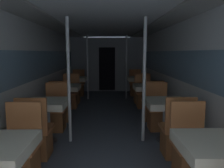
{
  "coord_description": "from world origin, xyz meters",
  "views": [
    {
      "loc": [
        0.01,
        -1.18,
        1.54
      ],
      "look_at": [
        0.09,
        2.55,
        1.0
      ],
      "focal_mm": 35.0,
      "sensor_mm": 36.0,
      "label": 1
    }
  ],
  "objects_px": {
    "chair_left_near_2": "(61,108)",
    "dining_table_right_3": "(138,80)",
    "chair_right_near_3": "(140,94)",
    "chair_left_far_0": "(21,158)",
    "chair_left_far_3": "(78,88)",
    "chair_right_far_2": "(144,97)",
    "chair_left_far_2": "(70,98)",
    "chair_right_near_1": "(176,137)",
    "chair_right_near_2": "(152,108)",
    "support_pole_right_3": "(126,67)",
    "dining_table_right_1": "(166,105)",
    "support_pole_left_3": "(88,67)",
    "dining_table_left_1": "(47,106)",
    "chair_left_near_1": "(37,139)",
    "dining_table_right_0": "(216,151)",
    "dining_table_left_2": "(66,89)",
    "chair_right_far_1": "(158,115)",
    "dining_table_right_2": "(148,89)",
    "dining_table_left_3": "(76,80)",
    "support_pole_left_1": "(69,81)",
    "chair_right_far_0": "(191,156)",
    "chair_right_far_3": "(136,87)",
    "support_pole_right_1": "(144,81)",
    "chair_left_far_1": "(55,116)",
    "chair_left_near_3": "(73,94)"
  },
  "relations": [
    {
      "from": "chair_left_far_2",
      "to": "dining_table_right_3",
      "type": "xyz_separation_m",
      "value": [
        2.06,
        1.18,
        0.35
      ]
    },
    {
      "from": "chair_right_far_1",
      "to": "support_pole_right_1",
      "type": "distance_m",
      "value": 1.05
    },
    {
      "from": "support_pole_left_3",
      "to": "dining_table_left_2",
      "type": "bearing_deg",
      "value": -102.55
    },
    {
      "from": "dining_table_right_3",
      "to": "support_pole_left_3",
      "type": "bearing_deg",
      "value": 180.0
    },
    {
      "from": "chair_right_near_3",
      "to": "chair_left_near_2",
      "type": "bearing_deg",
      "value": -139.52
    },
    {
      "from": "dining_table_left_2",
      "to": "support_pole_right_3",
      "type": "height_order",
      "value": "support_pole_right_3"
    },
    {
      "from": "chair_left_far_2",
      "to": "chair_right_near_1",
      "type": "height_order",
      "value": "same"
    },
    {
      "from": "dining_table_left_3",
      "to": "support_pole_right_3",
      "type": "distance_m",
      "value": 1.73
    },
    {
      "from": "chair_right_far_1",
      "to": "dining_table_right_3",
      "type": "height_order",
      "value": "chair_right_far_1"
    },
    {
      "from": "dining_table_left_3",
      "to": "dining_table_right_2",
      "type": "distance_m",
      "value": 2.71
    },
    {
      "from": "chair_left_far_0",
      "to": "chair_left_far_2",
      "type": "relative_size",
      "value": 1.0
    },
    {
      "from": "support_pole_right_1",
      "to": "dining_table_left_3",
      "type": "bearing_deg",
      "value": 115.39
    },
    {
      "from": "dining_table_left_2",
      "to": "support_pole_right_1",
      "type": "bearing_deg",
      "value": -46.49
    },
    {
      "from": "dining_table_left_1",
      "to": "chair_left_near_1",
      "type": "xyz_separation_m",
      "value": [
        0.0,
        -0.59,
        -0.35
      ]
    },
    {
      "from": "dining_table_right_0",
      "to": "chair_right_far_3",
      "type": "relative_size",
      "value": 0.78
    },
    {
      "from": "chair_left_far_1",
      "to": "dining_table_right_3",
      "type": "distance_m",
      "value": 3.61
    },
    {
      "from": "dining_table_right_2",
      "to": "chair_left_near_2",
      "type": "bearing_deg",
      "value": -164.16
    },
    {
      "from": "dining_table_right_2",
      "to": "dining_table_left_3",
      "type": "bearing_deg",
      "value": 139.52
    },
    {
      "from": "support_pole_left_3",
      "to": "chair_right_near_1",
      "type": "relative_size",
      "value": 2.27
    },
    {
      "from": "support_pole_left_3",
      "to": "dining_table_right_0",
      "type": "bearing_deg",
      "value": -72.44
    },
    {
      "from": "chair_left_near_2",
      "to": "dining_table_right_3",
      "type": "height_order",
      "value": "chair_left_near_2"
    },
    {
      "from": "chair_right_near_1",
      "to": "chair_right_far_3",
      "type": "xyz_separation_m",
      "value": [
        0.0,
        4.69,
        0.0
      ]
    },
    {
      "from": "chair_left_far_1",
      "to": "chair_right_far_3",
      "type": "distance_m",
      "value": 4.08
    },
    {
      "from": "dining_table_left_1",
      "to": "chair_left_near_2",
      "type": "bearing_deg",
      "value": 90.0
    },
    {
      "from": "chair_left_near_1",
      "to": "dining_table_right_2",
      "type": "relative_size",
      "value": 1.28
    },
    {
      "from": "dining_table_right_0",
      "to": "chair_left_far_0",
      "type": "bearing_deg",
      "value": 164.16
    },
    {
      "from": "dining_table_left_3",
      "to": "support_pole_right_3",
      "type": "height_order",
      "value": "support_pole_right_3"
    },
    {
      "from": "chair_left_far_0",
      "to": "support_pole_left_3",
      "type": "height_order",
      "value": "support_pole_left_3"
    },
    {
      "from": "dining_table_right_0",
      "to": "dining_table_right_1",
      "type": "bearing_deg",
      "value": 90.0
    },
    {
      "from": "support_pole_left_3",
      "to": "chair_right_near_3",
      "type": "height_order",
      "value": "support_pole_left_3"
    },
    {
      "from": "chair_left_far_2",
      "to": "chair_right_near_2",
      "type": "distance_m",
      "value": 2.37
    },
    {
      "from": "chair_left_near_2",
      "to": "chair_left_far_2",
      "type": "height_order",
      "value": "same"
    },
    {
      "from": "support_pole_right_1",
      "to": "chair_right_near_1",
      "type": "bearing_deg",
      "value": -56.19
    },
    {
      "from": "support_pole_left_1",
      "to": "chair_right_far_0",
      "type": "height_order",
      "value": "support_pole_left_1"
    },
    {
      "from": "dining_table_left_2",
      "to": "chair_right_far_1",
      "type": "xyz_separation_m",
      "value": [
        2.06,
        -1.18,
        -0.35
      ]
    },
    {
      "from": "chair_left_near_2",
      "to": "chair_right_near_3",
      "type": "distance_m",
      "value": 2.71
    },
    {
      "from": "chair_left_near_3",
      "to": "dining_table_right_2",
      "type": "bearing_deg",
      "value": -29.67
    },
    {
      "from": "chair_left_far_2",
      "to": "dining_table_right_1",
      "type": "bearing_deg",
      "value": 131.33
    },
    {
      "from": "dining_table_left_3",
      "to": "chair_left_near_1",
      "type": "bearing_deg",
      "value": -90.0
    },
    {
      "from": "chair_right_near_3",
      "to": "chair_right_far_1",
      "type": "bearing_deg",
      "value": -90.0
    },
    {
      "from": "dining_table_left_2",
      "to": "chair_right_far_2",
      "type": "bearing_deg",
      "value": 15.84
    },
    {
      "from": "chair_left_far_2",
      "to": "chair_left_far_0",
      "type": "bearing_deg",
      "value": 90.0
    },
    {
      "from": "support_pole_left_3",
      "to": "dining_table_right_2",
      "type": "height_order",
      "value": "support_pole_left_3"
    },
    {
      "from": "chair_left_far_3",
      "to": "chair_right_far_2",
      "type": "relative_size",
      "value": 1.0
    },
    {
      "from": "chair_right_far_0",
      "to": "support_pole_right_1",
      "type": "bearing_deg",
      "value": -71.56
    },
    {
      "from": "chair_left_near_2",
      "to": "dining_table_right_1",
      "type": "xyz_separation_m",
      "value": [
        2.06,
        -1.18,
        0.35
      ]
    },
    {
      "from": "support_pole_left_3",
      "to": "chair_right_far_2",
      "type": "height_order",
      "value": "support_pole_left_3"
    },
    {
      "from": "dining_table_left_1",
      "to": "dining_table_left_3",
      "type": "bearing_deg",
      "value": 90.0
    },
    {
      "from": "chair_right_near_2",
      "to": "support_pole_right_3",
      "type": "xyz_separation_m",
      "value": [
        -0.39,
        2.35,
        0.78
      ]
    },
    {
      "from": "chair_right_near_3",
      "to": "chair_left_far_0",
      "type": "bearing_deg",
      "value": -116.65
    }
  ]
}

